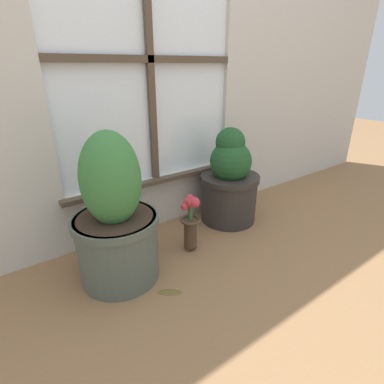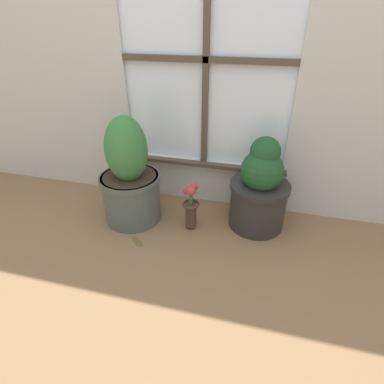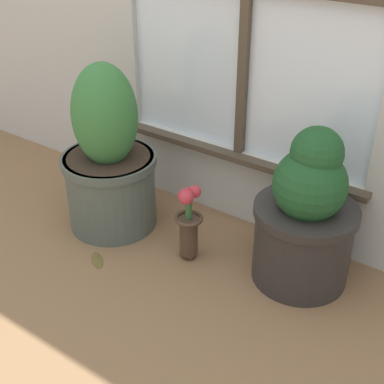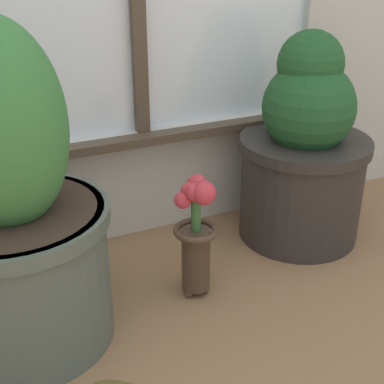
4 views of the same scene
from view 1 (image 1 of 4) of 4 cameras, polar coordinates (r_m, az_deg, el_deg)
name	(u,v)px [view 1 (image 1 of 4)]	position (r m, az deg, el deg)	size (l,w,h in m)	color
ground_plane	(215,268)	(1.52, 4.45, -14.27)	(10.00, 10.00, 0.00)	olive
potted_plant_left	(115,222)	(1.36, -14.37, -5.54)	(0.38, 0.38, 0.69)	#4C564C
potted_plant_right	(230,182)	(1.86, 7.16, 1.87)	(0.36, 0.36, 0.59)	#2D2826
flower_vase	(190,221)	(1.56, -0.36, -5.47)	(0.11, 0.11, 0.31)	#473323
fallen_leaf	(169,292)	(1.39, -4.31, -18.42)	(0.11, 0.10, 0.01)	brown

